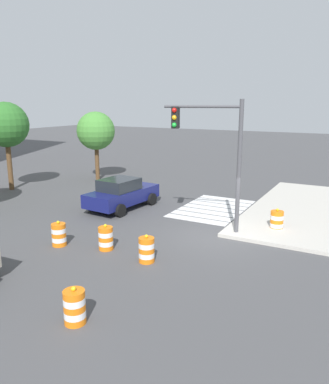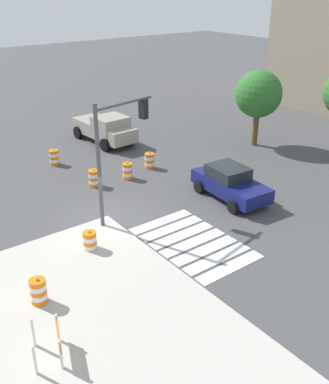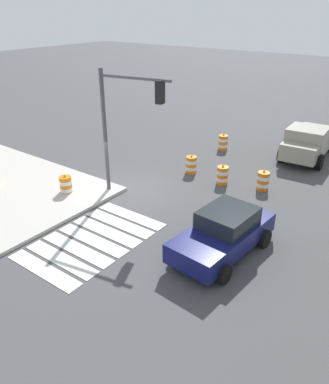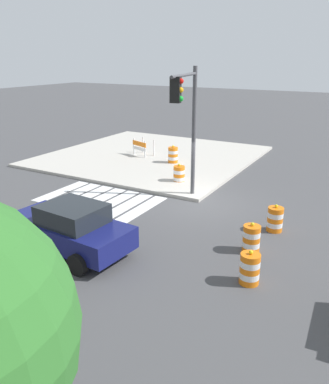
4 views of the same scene
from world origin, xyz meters
name	(u,v)px [view 3 (image 3 of 4)]	position (x,y,z in m)	size (l,w,h in m)	color
ground_plane	(127,190)	(0.00, 0.00, 0.00)	(120.00, 120.00, 0.00)	#474749
crosswalk_stripes	(93,240)	(4.00, 1.80, 0.01)	(5.10, 3.20, 0.02)	silver
sports_car	(224,233)	(1.77, 6.10, 0.81)	(4.43, 2.40, 1.63)	navy
pickup_truck	(308,142)	(-9.38, 5.46, 0.97)	(5.25, 2.57, 1.92)	gray
traffic_barrel_near_corner	(222,175)	(-3.36, 3.28, 0.45)	(0.56, 0.56, 1.02)	orange
traffic_barrel_crosswalk_end	(66,186)	(1.99, -1.98, 0.45)	(0.56, 0.56, 1.02)	orange
traffic_barrel_median_near	(223,143)	(-7.77, 0.91, 0.45)	(0.56, 0.56, 1.02)	orange
traffic_barrel_median_far	(191,165)	(-3.61, 1.30, 0.45)	(0.56, 0.56, 1.02)	orange
traffic_barrel_far_curb	(263,181)	(-3.90, 5.15, 0.45)	(0.56, 0.56, 1.02)	orange
traffic_light_pole	(126,113)	(0.37, 0.52, 3.91)	(0.88, 3.24, 5.50)	#4C4C51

